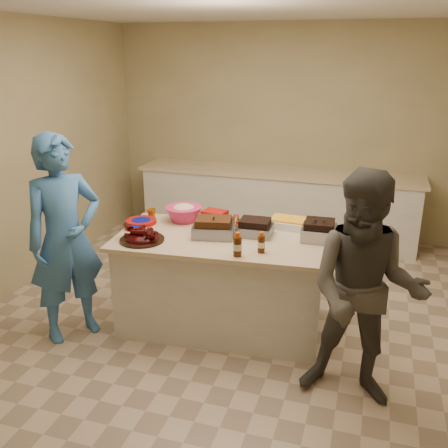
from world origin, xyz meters
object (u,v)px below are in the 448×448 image
(roasting_pan, at_px, (319,239))
(rib_platter, at_px, (142,241))
(island, at_px, (222,325))
(coleslaw_bowl, at_px, (184,221))
(plastic_cup, at_px, (152,217))
(guest_blue, at_px, (76,332))
(bbq_bottle_a, at_px, (237,256))
(guest_gray, at_px, (354,395))
(mustard_bottle, at_px, (214,232))
(bbq_bottle_b, at_px, (261,252))

(roasting_pan, bearing_deg, rib_platter, -163.43)
(island, xyz_separation_m, coleslaw_bowl, (-0.47, 0.30, 0.86))
(plastic_cup, height_order, guest_blue, plastic_cup)
(plastic_cup, bearing_deg, island, -20.69)
(bbq_bottle_a, bearing_deg, guest_gray, -16.73)
(roasting_pan, bearing_deg, mustard_bottle, -175.72)
(bbq_bottle_b, height_order, guest_blue, bbq_bottle_b)
(rib_platter, xyz_separation_m, bbq_bottle_b, (1.01, 0.05, 0.00))
(bbq_bottle_a, distance_m, guest_gray, 1.33)
(bbq_bottle_a, bearing_deg, bbq_bottle_b, 38.12)
(coleslaw_bowl, bearing_deg, island, -32.29)
(island, xyz_separation_m, guest_blue, (-1.21, -0.50, 0.00))
(island, bearing_deg, bbq_bottle_a, -61.24)
(island, relative_size, guest_gray, 1.08)
(bbq_bottle_b, xyz_separation_m, guest_gray, (0.81, -0.42, -0.86))
(roasting_pan, xyz_separation_m, plastic_cup, (-1.59, 0.12, 0.00))
(bbq_bottle_a, height_order, guest_gray, bbq_bottle_a)
(mustard_bottle, height_order, guest_blue, mustard_bottle)
(rib_platter, relative_size, roasting_pan, 1.33)
(roasting_pan, distance_m, guest_gray, 1.27)
(roasting_pan, xyz_separation_m, bbq_bottle_b, (-0.40, -0.42, 0.00))
(island, xyz_separation_m, rib_platter, (-0.61, -0.28, 0.86))
(coleslaw_bowl, relative_size, mustard_bottle, 3.07)
(coleslaw_bowl, distance_m, mustard_bottle, 0.42)
(rib_platter, relative_size, guest_blue, 0.21)
(island, height_order, plastic_cup, plastic_cup)
(island, relative_size, guest_blue, 1.02)
(rib_platter, xyz_separation_m, roasting_pan, (1.41, 0.47, 0.00))
(rib_platter, bearing_deg, bbq_bottle_b, 2.63)
(coleslaw_bowl, xyz_separation_m, guest_blue, (-0.74, -0.80, -0.86))
(bbq_bottle_b, distance_m, guest_gray, 1.25)
(bbq_bottle_a, relative_size, guest_blue, 0.11)
(coleslaw_bowl, height_order, bbq_bottle_b, coleslaw_bowl)
(rib_platter, relative_size, guest_gray, 0.22)
(rib_platter, bearing_deg, mustard_bottle, 36.23)
(bbq_bottle_a, relative_size, mustard_bottle, 1.75)
(roasting_pan, height_order, guest_blue, roasting_pan)
(guest_blue, bearing_deg, bbq_bottle_a, -48.99)
(coleslaw_bowl, bearing_deg, guest_gray, -29.54)
(rib_platter, distance_m, guest_gray, 2.05)
(bbq_bottle_a, distance_m, plastic_cup, 1.23)
(island, height_order, coleslaw_bowl, coleslaw_bowl)
(bbq_bottle_a, bearing_deg, mustard_bottle, 127.29)
(island, relative_size, plastic_cup, 20.48)
(coleslaw_bowl, relative_size, plastic_cup, 3.88)
(rib_platter, height_order, plastic_cup, rib_platter)
(coleslaw_bowl, distance_m, plastic_cup, 0.33)
(guest_blue, bearing_deg, island, -31.97)
(roasting_pan, relative_size, coleslaw_bowl, 0.82)
(roasting_pan, xyz_separation_m, guest_gray, (0.41, -0.84, -0.86))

